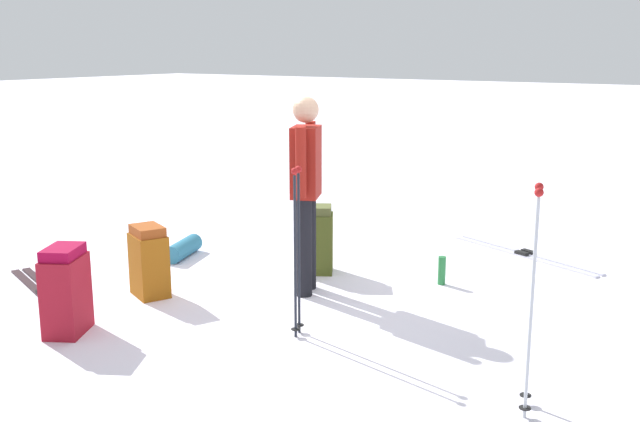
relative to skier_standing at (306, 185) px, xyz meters
The scene contains 11 objects.
ground_plane 0.97m from the skier_standing, 166.55° to the left, with size 80.00×80.00×0.00m, color white.
skier_standing is the anchor object (origin of this frame).
ski_pair_near 2.43m from the skier_standing, 54.40° to the right, with size 0.78×1.70×0.05m.
ski_pair_far 2.68m from the skier_standing, 150.30° to the left, with size 0.81×1.72×0.05m.
backpack_large_dark 2.11m from the skier_standing, 28.52° to the right, with size 0.45×0.40×0.67m.
backpack_bright 1.50m from the skier_standing, 52.68° to the right, with size 0.37×0.42×0.62m.
backpack_small_spare 0.86m from the skier_standing, 155.31° to the right, with size 0.38×0.40×0.65m.
ski_poles_planted_near 1.03m from the skier_standing, 30.29° to the left, with size 0.15×0.09×1.27m.
ski_poles_planted_far 2.56m from the skier_standing, 64.47° to the left, with size 0.23×0.12×1.35m.
sleeping_mat_rolled 1.89m from the skier_standing, 97.42° to the right, with size 0.18×0.18×0.55m, color teal.
thermos_bottle 1.49m from the skier_standing, 132.63° to the left, with size 0.07×0.07×0.26m, color #237336.
Camera 1 is at (5.26, 3.43, 2.10)m, focal length 41.43 mm.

